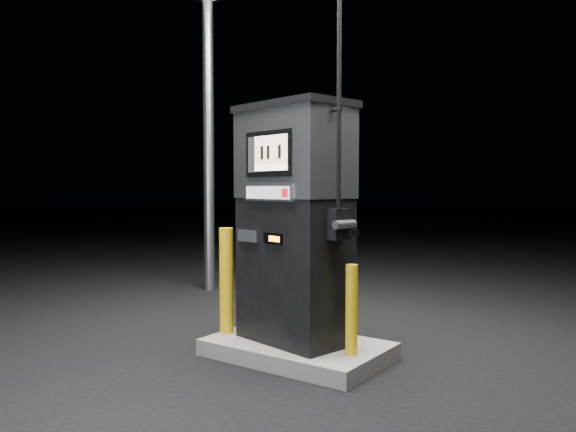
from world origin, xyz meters
The scene contains 5 objects.
ground centered at (0.00, 0.00, 0.00)m, with size 80.00×80.00×0.00m, color black.
pump_island centered at (0.00, 0.00, 0.07)m, with size 1.60×1.00×0.15m, color slate.
fuel_dispenser centered at (-0.03, -0.01, 1.26)m, with size 1.25×0.85×4.49m.
bollard_left centered at (-0.74, -0.14, 0.66)m, with size 0.14×0.14×1.02m, color #E9B40C.
bollard_right centered at (0.60, -0.07, 0.53)m, with size 0.10×0.10×0.77m, color #E9B40C.
Camera 1 is at (2.88, -4.18, 1.57)m, focal length 35.00 mm.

